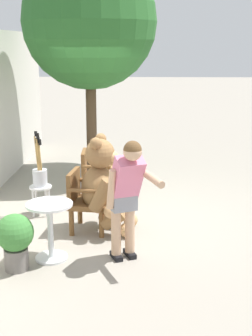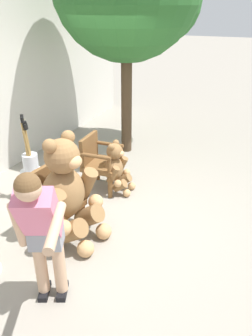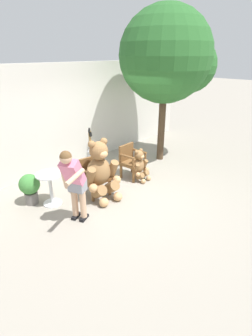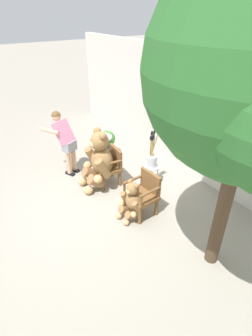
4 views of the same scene
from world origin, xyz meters
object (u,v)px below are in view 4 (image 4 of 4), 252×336
teddy_bear_small (131,201)px  potted_plant (107,141)px  wooden_chair_left (109,165)px  white_stool (152,170)px  round_side_table (101,146)px  teddy_bear_large (99,160)px  wooden_chair_right (143,193)px  brush_bucket (152,158)px  person_visitor (65,138)px

teddy_bear_small → potted_plant: teddy_bear_small is taller
wooden_chair_left → white_stool: wooden_chair_left is taller
round_side_table → teddy_bear_small: bearing=-15.4°
wooden_chair_left → teddy_bear_large: bearing=-93.7°
white_stool → wooden_chair_left: bearing=-127.3°
wooden_chair_right → potted_plant: (-2.48, 0.67, -0.07)m
potted_plant → wooden_chair_right: bearing=-15.1°
brush_bucket → teddy_bear_small: bearing=-56.6°
teddy_bear_large → round_side_table: bearing=148.1°
brush_bucket → round_side_table: size_ratio=1.19×
round_side_table → teddy_bear_large: bearing=-31.9°
wooden_chair_left → teddy_bear_large: teddy_bear_large is taller
teddy_bear_large → white_stool: bearing=59.6°
person_visitor → brush_bucket: (1.54, 1.36, -0.25)m
wooden_chair_left → teddy_bear_small: wooden_chair_left is taller
white_stool → round_side_table: (-1.51, -0.44, 0.09)m
person_visitor → white_stool: size_ratio=3.32×
wooden_chair_left → white_stool: bearing=52.7°
wooden_chair_left → wooden_chair_right: 1.26m
person_visitor → teddy_bear_small: bearing=8.1°
wooden_chair_right → white_stool: 1.02m
wooden_chair_left → round_side_table: 0.99m
person_visitor → round_side_table: size_ratio=2.12×
person_visitor → white_stool: person_visitor is taller
wooden_chair_right → teddy_bear_large: (-1.27, -0.25, 0.21)m
teddy_bear_large → wooden_chair_right: bearing=11.3°
white_stool → potted_plant: 1.81m
wooden_chair_left → potted_plant: wooden_chair_left is taller
white_stool → wooden_chair_right: bearing=-48.2°
brush_bucket → wooden_chair_left: bearing=-127.1°
teddy_bear_large → teddy_bear_small: (1.28, -0.03, -0.27)m
teddy_bear_large → round_side_table: teddy_bear_large is taller
wooden_chair_right → teddy_bear_small: 0.29m
teddy_bear_large → white_stool: teddy_bear_large is taller
teddy_bear_small → wooden_chair_left: bearing=167.2°
wooden_chair_right → person_visitor: 2.35m
teddy_bear_small → brush_bucket: (-0.69, 1.04, 0.26)m
teddy_bear_small → white_stool: bearing=123.2°
person_visitor → wooden_chair_right: bearing=15.2°
wooden_chair_right → teddy_bear_small: size_ratio=1.04×
wooden_chair_left → person_visitor: person_visitor is taller
wooden_chair_right → brush_bucket: size_ratio=1.00×
wooden_chair_right → teddy_bear_large: 1.32m
teddy_bear_small → teddy_bear_large: bearing=178.6°
teddy_bear_large → brush_bucket: (0.59, 1.01, -0.01)m
teddy_bear_small → round_side_table: bearing=164.6°
teddy_bear_small → person_visitor: bearing=-171.9°
wooden_chair_right → teddy_bear_small: wooden_chair_right is taller
teddy_bear_large → teddy_bear_small: size_ratio=1.66×
wooden_chair_right → white_stool: bearing=131.8°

